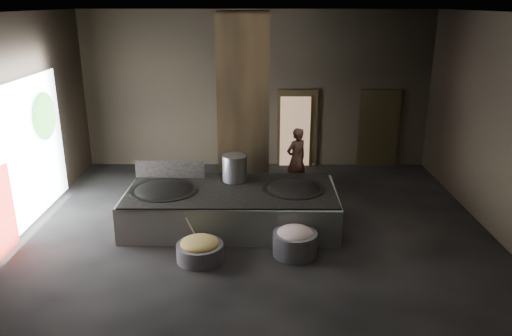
{
  "coord_description": "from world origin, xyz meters",
  "views": [
    {
      "loc": [
        0.04,
        -9.87,
        4.7
      ],
      "look_at": [
        -0.0,
        0.42,
        1.25
      ],
      "focal_mm": 35.0,
      "sensor_mm": 36.0,
      "label": 1
    }
  ],
  "objects_px": {
    "wok_left": "(164,193)",
    "wok_right": "(293,192)",
    "cook": "(296,159)",
    "veg_basin": "(200,252)",
    "meat_basin": "(295,244)",
    "stock_pot": "(235,168)",
    "hearth_platform": "(232,208)"
  },
  "relations": [
    {
      "from": "meat_basin",
      "to": "wok_left",
      "type": "bearing_deg",
      "value": 153.87
    },
    {
      "from": "cook",
      "to": "veg_basin",
      "type": "xyz_separation_m",
      "value": [
        -2.09,
        -3.79,
        -0.66
      ]
    },
    {
      "from": "wok_right",
      "to": "stock_pot",
      "type": "xyz_separation_m",
      "value": [
        -1.3,
        0.5,
        0.38
      ]
    },
    {
      "from": "wok_left",
      "to": "cook",
      "type": "relative_size",
      "value": 0.87
    },
    {
      "from": "wok_right",
      "to": "veg_basin",
      "type": "relative_size",
      "value": 1.49
    },
    {
      "from": "wok_right",
      "to": "meat_basin",
      "type": "bearing_deg",
      "value": -92.19
    },
    {
      "from": "stock_pot",
      "to": "meat_basin",
      "type": "distance_m",
      "value": 2.48
    },
    {
      "from": "hearth_platform",
      "to": "cook",
      "type": "xyz_separation_m",
      "value": [
        1.57,
        2.18,
        0.43
      ]
    },
    {
      "from": "wok_left",
      "to": "meat_basin",
      "type": "distance_m",
      "value": 3.1
    },
    {
      "from": "wok_right",
      "to": "stock_pot",
      "type": "bearing_deg",
      "value": 158.96
    },
    {
      "from": "wok_right",
      "to": "cook",
      "type": "xyz_separation_m",
      "value": [
        0.22,
        2.13,
        0.08
      ]
    },
    {
      "from": "hearth_platform",
      "to": "wok_right",
      "type": "relative_size",
      "value": 3.41
    },
    {
      "from": "hearth_platform",
      "to": "cook",
      "type": "relative_size",
      "value": 2.76
    },
    {
      "from": "hearth_platform",
      "to": "meat_basin",
      "type": "xyz_separation_m",
      "value": [
        1.29,
        -1.4,
        -0.16
      ]
    },
    {
      "from": "wok_left",
      "to": "veg_basin",
      "type": "relative_size",
      "value": 1.6
    },
    {
      "from": "wok_left",
      "to": "hearth_platform",
      "type": "bearing_deg",
      "value": 1.97
    },
    {
      "from": "wok_left",
      "to": "stock_pot",
      "type": "distance_m",
      "value": 1.66
    },
    {
      "from": "cook",
      "to": "veg_basin",
      "type": "relative_size",
      "value": 1.84
    },
    {
      "from": "hearth_platform",
      "to": "meat_basin",
      "type": "relative_size",
      "value": 5.29
    },
    {
      "from": "wok_left",
      "to": "wok_right",
      "type": "xyz_separation_m",
      "value": [
        2.8,
        0.1,
        0.0
      ]
    },
    {
      "from": "wok_right",
      "to": "stock_pot",
      "type": "relative_size",
      "value": 2.25
    },
    {
      "from": "hearth_platform",
      "to": "wok_left",
      "type": "distance_m",
      "value": 1.49
    },
    {
      "from": "wok_left",
      "to": "meat_basin",
      "type": "bearing_deg",
      "value": -26.13
    },
    {
      "from": "wok_right",
      "to": "hearth_platform",
      "type": "bearing_deg",
      "value": -177.88
    },
    {
      "from": "stock_pot",
      "to": "meat_basin",
      "type": "height_order",
      "value": "stock_pot"
    },
    {
      "from": "hearth_platform",
      "to": "wok_left",
      "type": "relative_size",
      "value": 3.17
    },
    {
      "from": "hearth_platform",
      "to": "veg_basin",
      "type": "bearing_deg",
      "value": -106.66
    },
    {
      "from": "wok_left",
      "to": "meat_basin",
      "type": "relative_size",
      "value": 1.67
    },
    {
      "from": "hearth_platform",
      "to": "veg_basin",
      "type": "height_order",
      "value": "hearth_platform"
    },
    {
      "from": "cook",
      "to": "meat_basin",
      "type": "distance_m",
      "value": 3.64
    },
    {
      "from": "hearth_platform",
      "to": "cook",
      "type": "height_order",
      "value": "cook"
    },
    {
      "from": "cook",
      "to": "meat_basin",
      "type": "xyz_separation_m",
      "value": [
        -0.27,
        -3.58,
        -0.59
      ]
    }
  ]
}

